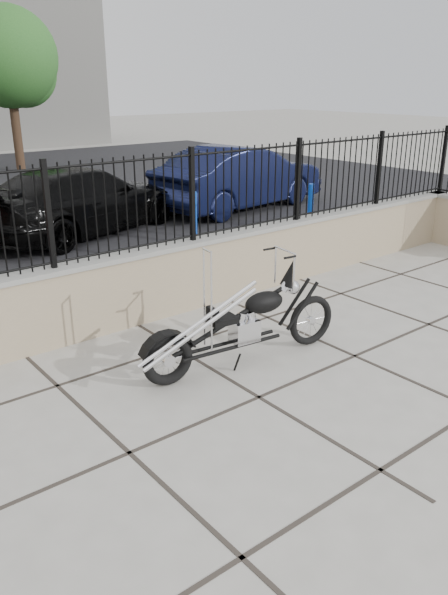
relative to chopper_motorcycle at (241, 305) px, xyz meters
name	(u,v)px	position (x,y,z in m)	size (l,w,h in m)	color
ground_plane	(259,397)	(-0.33, -0.69, -0.72)	(90.00, 90.00, 0.00)	#99968E
retaining_wall	(131,288)	(-0.33, 1.81, -0.24)	(14.00, 0.36, 0.96)	gray
iron_fence	(126,206)	(-0.33, 1.81, 0.84)	(14.00, 0.08, 1.20)	black
chopper_motorcycle	(241,305)	(0.00, 0.00, 0.00)	(2.38, 0.42, 1.43)	black
car_black	(82,200)	(1.32, 6.66, -0.03)	(1.93, 4.75, 1.38)	black
car_blue	(240,178)	(5.48, 6.52, 0.05)	(1.63, 4.66, 1.54)	black
bollard_b	(194,218)	(2.63, 4.53, -0.21)	(0.12, 0.12, 1.01)	blue
bollard_c	(310,207)	(5.17, 3.84, -0.22)	(0.12, 0.12, 0.99)	#0A18A2
tree_right	(7,52)	(3.58, 16.31, 3.17)	(3.29, 3.29, 5.55)	#382619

